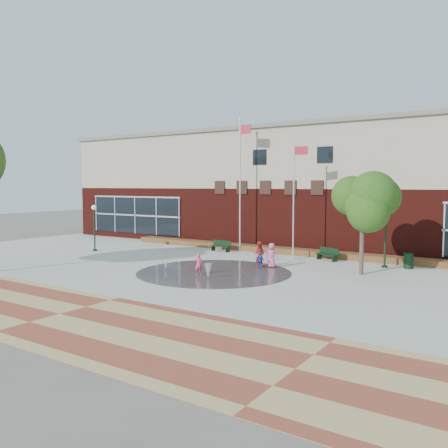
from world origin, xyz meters
The scene contains 20 objects.
ground centered at (0.00, 0.00, 0.00)m, with size 120.00×120.00×0.00m, color #666056.
plaza_concrete centered at (0.00, 4.00, 0.00)m, with size 46.00×18.00×0.01m, color #A8A8A0.
paver_band centered at (0.00, -7.00, 0.00)m, with size 46.00×6.00×0.01m, color brown.
splash_pad centered at (0.00, 3.00, 0.00)m, with size 8.40×8.40×0.01m, color #383A3D.
library_building centered at (0.00, 17.48, 4.64)m, with size 44.40×10.40×9.20m.
flower_bed centered at (0.00, 11.60, 0.00)m, with size 26.00×1.20×0.40m, color maroon.
flagpole_left centered at (-3.20, 10.95, 5.28)m, with size 1.10×0.31×9.48m.
flagpole_right centered at (1.69, 9.51, 4.26)m, with size 0.92×0.28×7.63m.
lamp_left centered at (-11.98, 5.18, 2.07)m, with size 0.35×0.35×3.34m.
lamp_right centered at (7.34, 9.71, 2.20)m, with size 0.37×0.37×3.53m.
bench_left centered at (-4.29, 10.02, 0.26)m, with size 1.63×0.60×0.80m.
bench_mid centered at (3.62, 10.33, 0.26)m, with size 1.67×1.08×0.82m.
trash_can centered at (8.55, 10.15, 0.47)m, with size 0.57×0.57×0.93m.
tree_mid centered at (6.87, 6.87, 4.00)m, with size 3.25×3.25×5.49m.
water_jet_a centered at (0.78, 1.37, 0.00)m, with size 0.40×0.40×0.77m, color white.
water_jet_b centered at (-2.66, 2.10, 0.00)m, with size 0.19×0.19×0.42m, color white.
child_splash centered at (-0.30, 2.02, 0.57)m, with size 0.42×0.27×1.15m, color #EA426B.
adult_red centered at (1.16, 5.94, 0.75)m, with size 0.73×0.57×1.50m, color red.
adult_pink centered at (1.90, 6.09, 0.72)m, with size 0.71×0.46×1.44m, color #E35E94.
child_blue centered at (1.54, 5.39, 0.48)m, with size 0.56×0.24×0.96m, color #2542BD.
Camera 1 is at (14.54, -17.93, 4.76)m, focal length 38.00 mm.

